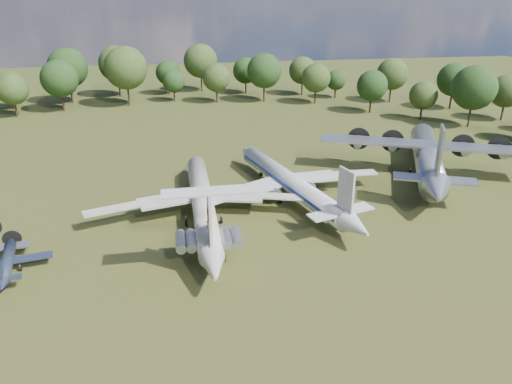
{
  "coord_description": "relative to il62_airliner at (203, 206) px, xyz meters",
  "views": [
    {
      "loc": [
        -0.98,
        -67.13,
        33.72
      ],
      "look_at": [
        9.11,
        -1.48,
        5.0
      ],
      "focal_mm": 35.0,
      "sensor_mm": 36.0,
      "label": 1
    }
  ],
  "objects": [
    {
      "name": "ground",
      "position": [
        -1.4,
        -0.96,
        -2.21
      ],
      "size": [
        300.0,
        300.0,
        0.0
      ],
      "primitive_type": "plane",
      "color": "#243B13",
      "rests_on": "ground"
    },
    {
      "name": "person_on_il62",
      "position": [
        0.16,
        -12.35,
        3.09
      ],
      "size": [
        0.71,
        0.52,
        1.77
      ],
      "primitive_type": "imported",
      "rotation": [
        0.0,
        0.0,
        2.98
      ],
      "color": "olive",
      "rests_on": "il62_airliner"
    },
    {
      "name": "small_prop_west",
      "position": [
        -24.7,
        -11.0,
        -1.16
      ],
      "size": [
        12.86,
        15.89,
        2.08
      ],
      "primitive_type": null,
      "rotation": [
        0.0,
        0.0,
        0.18
      ],
      "color": "black",
      "rests_on": "ground"
    },
    {
      "name": "tu104_jet",
      "position": [
        14.76,
        5.5,
        -0.05
      ],
      "size": [
        43.35,
        50.58,
        4.31
      ],
      "primitive_type": null,
      "rotation": [
        0.0,
        0.0,
        0.29
      ],
      "color": "#BDBDBD",
      "rests_on": "ground"
    },
    {
      "name": "il62_airliner",
      "position": [
        0.0,
        0.0,
        0.0
      ],
      "size": [
        35.19,
        45.43,
        4.41
      ],
      "primitive_type": null,
      "rotation": [
        0.0,
        0.0,
        0.01
      ],
      "color": "silver",
      "rests_on": "ground"
    },
    {
      "name": "an12_transport",
      "position": [
        41.52,
        11.94,
        0.66
      ],
      "size": [
        52.58,
        55.09,
        5.74
      ],
      "primitive_type": null,
      "rotation": [
        0.0,
        0.0,
        -0.39
      ],
      "color": "#999BA0",
      "rests_on": "ground"
    }
  ]
}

